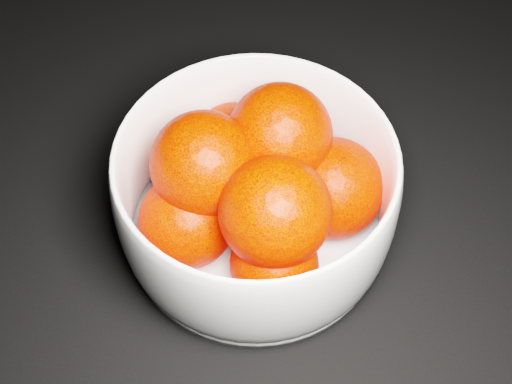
# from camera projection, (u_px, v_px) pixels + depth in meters

# --- Properties ---
(bowl) EXTENTS (0.24, 0.24, 0.12)m
(bowl) POSITION_uv_depth(u_px,v_px,m) (256.00, 196.00, 0.61)
(bowl) COLOR white
(bowl) RESTS_ON ground
(orange_pile) EXTENTS (0.20, 0.19, 0.14)m
(orange_pile) POSITION_uv_depth(u_px,v_px,m) (259.00, 186.00, 0.60)
(orange_pile) COLOR #F31800
(orange_pile) RESTS_ON bowl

